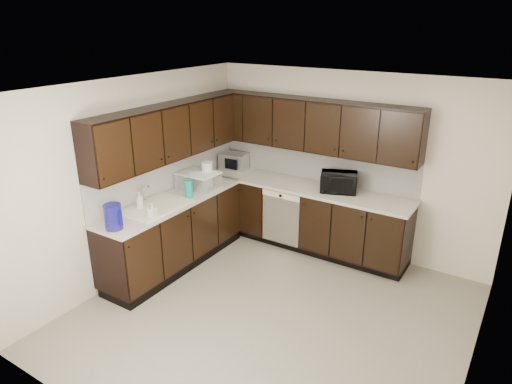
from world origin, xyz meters
TOP-DOWN VIEW (x-y plane):
  - floor at (0.00, 0.00)m, footprint 4.00×4.00m
  - ceiling at (0.00, 0.00)m, footprint 4.00×4.00m
  - wall_back at (0.00, 2.00)m, footprint 4.00×0.02m
  - wall_left at (-2.00, 0.00)m, footprint 0.02×4.00m
  - wall_right at (2.00, 0.00)m, footprint 0.02×4.00m
  - wall_front at (0.00, -2.00)m, footprint 4.00×0.02m
  - lower_cabinets at (-1.01, 1.11)m, footprint 3.00×2.80m
  - countertop at (-1.01, 1.11)m, footprint 3.03×2.83m
  - backsplash at (-1.22, 1.32)m, footprint 3.00×2.80m
  - upper_cabinets at (-1.10, 1.20)m, footprint 3.00×2.80m
  - dishwasher at (-0.70, 1.41)m, footprint 0.58×0.04m
  - sink at (-1.68, -0.01)m, footprint 0.54×0.82m
  - microwave at (-0.00, 1.72)m, footprint 0.56×0.47m
  - soap_bottle_a at (-1.48, -0.25)m, footprint 0.09×0.09m
  - soap_bottle_b at (-1.81, -0.14)m, footprint 0.12×0.12m
  - toaster_oven at (-1.75, 1.78)m, footprint 0.44×0.35m
  - storage_bin at (-1.69, 0.84)m, footprint 0.56×0.44m
  - blue_pitcher at (-1.63, -0.70)m, footprint 0.21×0.21m
  - teal_tumbler at (-1.56, 0.48)m, footprint 0.13×0.13m
  - paper_towel_roll at (-1.63, 0.97)m, footprint 0.18×0.18m

SIDE VIEW (x-z plane):
  - floor at x=0.00m, z-range 0.00..0.00m
  - lower_cabinets at x=-1.01m, z-range -0.04..0.86m
  - dishwasher at x=-0.70m, z-range 0.16..0.94m
  - sink at x=-1.68m, z-range 0.67..1.09m
  - countertop at x=-1.01m, z-range 0.90..0.94m
  - soap_bottle_a at x=-1.48m, z-range 0.94..1.13m
  - storage_bin at x=-1.69m, z-range 0.94..1.14m
  - soap_bottle_b at x=-1.81m, z-range 0.94..1.17m
  - teal_tumbler at x=-1.56m, z-range 0.94..1.17m
  - toaster_oven at x=-1.75m, z-range 0.94..1.19m
  - microwave at x=0.00m, z-range 0.94..1.20m
  - blue_pitcher at x=-1.63m, z-range 0.94..1.23m
  - paper_towel_roll at x=-1.63m, z-range 0.94..1.27m
  - backsplash at x=-1.22m, z-range 0.94..1.42m
  - wall_back at x=0.00m, z-range 0.00..2.50m
  - wall_left at x=-2.00m, z-range 0.00..2.50m
  - wall_right at x=2.00m, z-range 0.00..2.50m
  - wall_front at x=0.00m, z-range 0.00..2.50m
  - upper_cabinets at x=-1.10m, z-range 1.42..2.12m
  - ceiling at x=0.00m, z-range 2.50..2.50m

